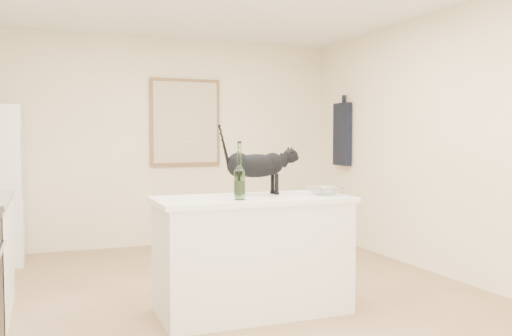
# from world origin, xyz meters

# --- Properties ---
(floor) EXTENTS (5.50, 5.50, 0.00)m
(floor) POSITION_xyz_m (0.00, 0.00, 0.00)
(floor) COLOR #AA7D5A
(floor) RESTS_ON ground
(wall_back) EXTENTS (4.50, 0.00, 4.50)m
(wall_back) POSITION_xyz_m (0.00, 2.75, 1.30)
(wall_back) COLOR #FFEAC5
(wall_back) RESTS_ON ground
(wall_front) EXTENTS (4.50, 0.00, 4.50)m
(wall_front) POSITION_xyz_m (0.00, -2.75, 1.30)
(wall_front) COLOR #FFEAC5
(wall_front) RESTS_ON ground
(wall_right) EXTENTS (0.00, 5.50, 5.50)m
(wall_right) POSITION_xyz_m (2.25, 0.00, 1.30)
(wall_right) COLOR #FFEAC5
(wall_right) RESTS_ON ground
(island_base) EXTENTS (1.44, 0.67, 0.86)m
(island_base) POSITION_xyz_m (0.10, -0.20, 0.43)
(island_base) COLOR white
(island_base) RESTS_ON floor
(island_top) EXTENTS (1.50, 0.70, 0.04)m
(island_top) POSITION_xyz_m (0.10, -0.20, 0.88)
(island_top) COLOR white
(island_top) RESTS_ON island_base
(artwork_frame) EXTENTS (0.90, 0.03, 1.10)m
(artwork_frame) POSITION_xyz_m (0.30, 2.72, 1.55)
(artwork_frame) COLOR brown
(artwork_frame) RESTS_ON wall_back
(artwork_canvas) EXTENTS (0.82, 0.00, 1.02)m
(artwork_canvas) POSITION_xyz_m (0.30, 2.70, 1.55)
(artwork_canvas) COLOR beige
(artwork_canvas) RESTS_ON wall_back
(hanging_garment) EXTENTS (0.08, 0.34, 0.80)m
(hanging_garment) POSITION_xyz_m (2.19, 2.05, 1.40)
(hanging_garment) COLOR black
(hanging_garment) RESTS_ON wall_right
(black_cat) EXTENTS (0.60, 0.19, 0.42)m
(black_cat) POSITION_xyz_m (0.19, -0.06, 1.11)
(black_cat) COLOR black
(black_cat) RESTS_ON island_top
(wine_bottle) EXTENTS (0.10, 0.10, 0.38)m
(wine_bottle) POSITION_xyz_m (-0.05, -0.34, 1.09)
(wine_bottle) COLOR #296127
(wine_bottle) RESTS_ON island_top
(glass_bowl) EXTENTS (0.32, 0.32, 0.07)m
(glass_bowl) POSITION_xyz_m (0.69, -0.27, 0.93)
(glass_bowl) COLOR silver
(glass_bowl) RESTS_ON island_top
(fridge_paper) EXTENTS (0.01, 0.16, 0.20)m
(fridge_paper) POSITION_xyz_m (-1.60, 2.34, 1.30)
(fridge_paper) COLOR beige
(fridge_paper) RESTS_ON fridge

